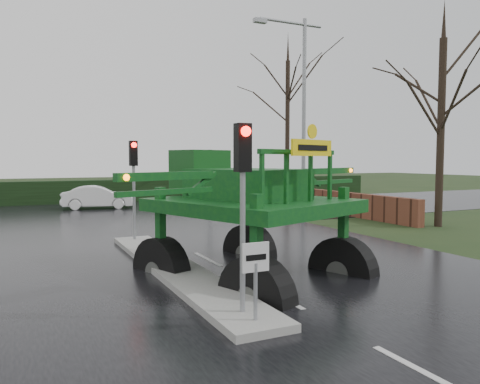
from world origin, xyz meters
name	(u,v)px	position (x,y,z in m)	size (l,w,h in m)	color
ground	(277,297)	(0.00, 0.00, 0.00)	(140.00, 140.00, 0.00)	black
road_main	(153,231)	(0.00, 10.00, 0.00)	(14.00, 80.00, 0.02)	black
road_cross	(122,215)	(0.00, 16.00, 0.01)	(80.00, 12.00, 0.02)	black
median_island	(175,269)	(-1.30, 3.00, 0.09)	(1.20, 10.00, 0.16)	gray
hedge_row	(98,191)	(0.00, 24.00, 0.75)	(44.00, 0.90, 1.50)	black
brick_wall	(295,197)	(10.50, 16.00, 0.60)	(0.40, 20.00, 1.20)	#592D1E
keep_left_sign	(256,269)	(-1.30, -1.50, 1.06)	(0.50, 0.07, 1.35)	gray
traffic_signal_near	(243,177)	(-1.30, -1.01, 2.59)	(0.26, 0.33, 3.52)	gray
traffic_signal_mid	(134,168)	(-1.30, 7.49, 2.59)	(0.26, 0.33, 3.52)	gray
traffic_signal_far	(210,164)	(6.50, 20.01, 2.59)	(0.26, 0.33, 3.52)	gray
street_light_right	(299,98)	(8.19, 12.00, 5.99)	(3.85, 0.30, 10.00)	gray
tree_right_near	(442,105)	(11.50, 6.00, 5.20)	(5.60, 5.60, 9.64)	black
tree_right_far	(288,110)	(13.00, 21.00, 6.50)	(7.00, 7.00, 12.05)	black
crop_sprayer	(249,194)	(-0.57, 0.20, 2.18)	(7.78, 6.11, 4.60)	black
white_sedan	(98,209)	(-0.66, 19.79, 0.00)	(1.42, 4.06, 1.34)	white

